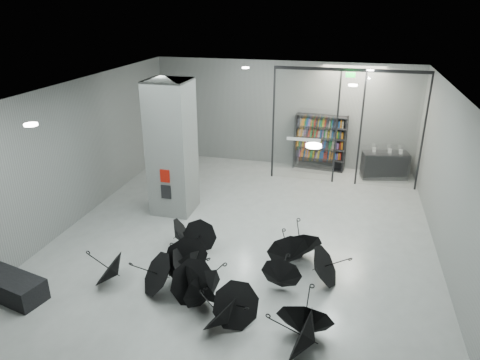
% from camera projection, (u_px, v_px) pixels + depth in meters
% --- Properties ---
extents(room, '(14.00, 14.02, 4.01)m').
position_uv_depth(room, '(237.00, 147.00, 10.23)').
color(room, gray).
rests_on(room, ground).
extents(column, '(1.20, 1.20, 4.00)m').
position_uv_depth(column, '(172.00, 148.00, 12.91)').
color(column, slate).
rests_on(column, ground).
extents(fire_cabinet, '(0.28, 0.04, 0.38)m').
position_uv_depth(fire_cabinet, '(165.00, 176.00, 12.60)').
color(fire_cabinet, '#A50A07').
rests_on(fire_cabinet, column).
extents(info_panel, '(0.30, 0.03, 0.42)m').
position_uv_depth(info_panel, '(166.00, 192.00, 12.79)').
color(info_panel, black).
rests_on(info_panel, column).
extents(exit_sign, '(0.30, 0.06, 0.15)m').
position_uv_depth(exit_sign, '(351.00, 75.00, 14.07)').
color(exit_sign, '#0CE533').
rests_on(exit_sign, room).
extents(glass_partition, '(5.06, 0.08, 4.00)m').
position_uv_depth(glass_partition, '(346.00, 123.00, 14.87)').
color(glass_partition, silver).
rests_on(glass_partition, ground).
extents(bench, '(1.65, 0.98, 0.49)m').
position_uv_depth(bench, '(12.00, 287.00, 9.53)').
color(bench, black).
rests_on(bench, ground).
extents(bookshelf, '(1.94, 0.62, 2.10)m').
position_uv_depth(bookshelf, '(320.00, 142.00, 16.62)').
color(bookshelf, black).
rests_on(bookshelf, ground).
extents(shop_counter, '(1.71, 0.95, 0.97)m').
position_uv_depth(shop_counter, '(385.00, 165.00, 15.94)').
color(shop_counter, black).
rests_on(shop_counter, ground).
extents(umbrella_cluster, '(5.72, 4.43, 1.30)m').
position_uv_depth(umbrella_cluster, '(227.00, 281.00, 9.61)').
color(umbrella_cluster, black).
rests_on(umbrella_cluster, ground).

